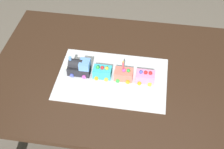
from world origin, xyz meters
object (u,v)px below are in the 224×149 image
object	(u,v)px
cake_locomotive	(79,67)
cake_car_hopper_coral	(124,74)
cake_car_flatbed_bubblegum	(145,77)
dining_table	(115,84)
birthday_candle	(123,65)
cake_car_tanker_turquoise	(102,72)

from	to	relation	value
cake_locomotive	cake_car_hopper_coral	size ratio (longest dim) A/B	1.40
cake_car_flatbed_bubblegum	cake_locomotive	bearing A→B (deg)	180.00
dining_table	cake_locomotive	bearing A→B (deg)	-166.44
dining_table	birthday_candle	size ratio (longest dim) A/B	22.86
dining_table	birthday_candle	xyz separation A→B (m)	(0.05, -0.05, 0.21)
birthday_candle	dining_table	bearing A→B (deg)	137.75
cake_car_tanker_turquoise	birthday_candle	xyz separation A→B (m)	(0.11, 0.00, 0.07)
birthday_candle	cake_car_hopper_coral	bearing A→B (deg)	-0.00
cake_car_tanker_turquoise	birthday_candle	world-z (taller)	birthday_candle
cake_locomotive	cake_car_flatbed_bubblegum	bearing A→B (deg)	-0.00
cake_car_hopper_coral	cake_car_flatbed_bubblegum	xyz separation A→B (m)	(0.12, 0.00, 0.00)
dining_table	cake_locomotive	distance (m)	0.25
cake_car_hopper_coral	birthday_candle	distance (m)	0.07
cake_car_hopper_coral	cake_car_flatbed_bubblegum	distance (m)	0.12
cake_car_hopper_coral	cake_car_flatbed_bubblegum	world-z (taller)	same
cake_locomotive	cake_car_flatbed_bubblegum	distance (m)	0.37
cake_car_tanker_turquoise	cake_locomotive	bearing A→B (deg)	180.00
dining_table	cake_locomotive	world-z (taller)	cake_locomotive
cake_locomotive	birthday_candle	xyz separation A→B (m)	(0.24, -0.00, 0.05)
dining_table	birthday_candle	bearing A→B (deg)	-42.25
cake_car_tanker_turquoise	cake_car_flatbed_bubblegum	bearing A→B (deg)	0.00
birthday_candle	cake_locomotive	bearing A→B (deg)	180.00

